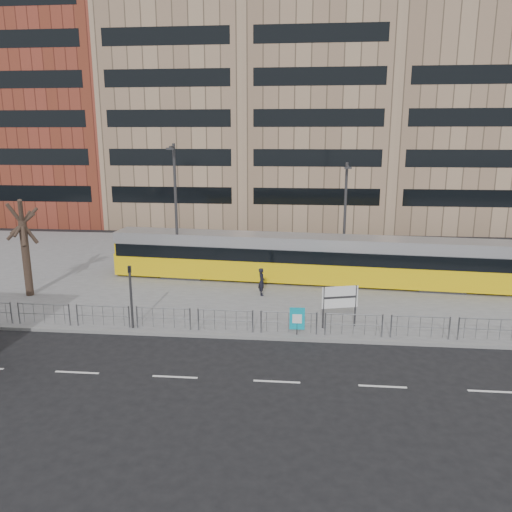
# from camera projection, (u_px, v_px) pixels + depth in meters

# --- Properties ---
(ground) EXTENTS (120.00, 120.00, 0.00)m
(ground) POSITION_uv_depth(u_px,v_px,m) (239.00, 339.00, 23.23)
(ground) COLOR black
(ground) RESTS_ON ground
(plaza) EXTENTS (64.00, 24.00, 0.15)m
(plaza) POSITION_uv_depth(u_px,v_px,m) (261.00, 270.00, 34.82)
(plaza) COLOR slate
(plaza) RESTS_ON ground
(kerb) EXTENTS (64.00, 0.25, 0.17)m
(kerb) POSITION_uv_depth(u_px,v_px,m) (239.00, 337.00, 23.26)
(kerb) COLOR gray
(kerb) RESTS_ON ground
(building_row) EXTENTS (70.40, 18.40, 31.20)m
(building_row) POSITION_uv_depth(u_px,v_px,m) (294.00, 100.00, 53.21)
(building_row) COLOR maroon
(building_row) RESTS_ON ground
(pedestrian_barrier) EXTENTS (32.07, 0.07, 1.10)m
(pedestrian_barrier) POSITION_uv_depth(u_px,v_px,m) (282.00, 317.00, 23.30)
(pedestrian_barrier) COLOR gray
(pedestrian_barrier) RESTS_ON plaza
(road_markings) EXTENTS (62.00, 0.12, 0.01)m
(road_markings) POSITION_uv_depth(u_px,v_px,m) (251.00, 380.00, 19.26)
(road_markings) COLOR white
(road_markings) RESTS_ON ground
(tram) EXTENTS (25.23, 4.45, 2.96)m
(tram) POSITION_uv_depth(u_px,v_px,m) (307.00, 259.00, 31.50)
(tram) COLOR yellow
(tram) RESTS_ON plaza
(station_sign) EXTENTS (1.75, 0.54, 2.06)m
(station_sign) POSITION_uv_depth(u_px,v_px,m) (340.00, 299.00, 23.93)
(station_sign) COLOR #2D2D30
(station_sign) RESTS_ON plaza
(ad_panel) EXTENTS (0.71, 0.07, 1.33)m
(ad_panel) POSITION_uv_depth(u_px,v_px,m) (297.00, 319.00, 23.15)
(ad_panel) COLOR #2D2D30
(ad_panel) RESTS_ON plaza
(pedestrian) EXTENTS (0.50, 0.66, 1.63)m
(pedestrian) POSITION_uv_depth(u_px,v_px,m) (262.00, 282.00, 28.93)
(pedestrian) COLOR black
(pedestrian) RESTS_ON plaza
(traffic_light_west) EXTENTS (0.20, 0.23, 3.10)m
(traffic_light_west) POSITION_uv_depth(u_px,v_px,m) (131.00, 289.00, 23.70)
(traffic_light_west) COLOR #2D2D30
(traffic_light_west) RESTS_ON plaza
(lamp_post_west) EXTENTS (0.45, 1.04, 8.61)m
(lamp_post_west) POSITION_uv_depth(u_px,v_px,m) (176.00, 208.00, 31.19)
(lamp_post_west) COLOR #2D2D30
(lamp_post_west) RESTS_ON plaza
(lamp_post_east) EXTENTS (0.45, 1.04, 7.41)m
(lamp_post_east) POSITION_uv_depth(u_px,v_px,m) (345.00, 214.00, 32.46)
(lamp_post_east) COLOR #2D2D30
(lamp_post_east) RESTS_ON plaza
(bare_tree) EXTENTS (4.57, 4.57, 7.85)m
(bare_tree) POSITION_uv_depth(u_px,v_px,m) (19.00, 197.00, 27.78)
(bare_tree) COLOR #2E1F19
(bare_tree) RESTS_ON plaza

